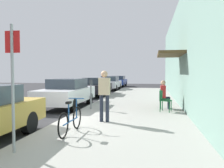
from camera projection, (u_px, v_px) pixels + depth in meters
The scene contains 14 objects.
ground_plane at pixel (56, 125), 7.72m from camera, with size 60.00×60.00×0.00m, color #2D2D30.
sidewalk_slab at pixel (129, 115), 9.29m from camera, with size 4.50×32.00×0.12m, color #9E9B93.
building_facade at pixel (192, 46), 8.76m from camera, with size 1.40×32.00×5.51m.
parked_car_1 at pixel (67, 93), 11.71m from camera, with size 1.80×4.40×1.45m.
parked_car_2 at pixel (95, 86), 17.46m from camera, with size 1.80×4.40×1.39m.
parked_car_3 at pixel (110, 83), 23.44m from camera, with size 1.80×4.40×1.41m.
parked_car_4 at pixel (118, 81), 29.16m from camera, with size 1.80×4.40×1.38m.
parking_meter at pixel (91, 92), 10.34m from camera, with size 0.12×0.10×1.32m.
street_sign at pixel (13, 78), 4.64m from camera, with size 0.32×0.06×2.60m.
bicycle_0 at pixel (71, 120), 6.19m from camera, with size 0.46×1.71×0.90m.
cafe_chair_0 at pixel (164, 100), 9.71m from camera, with size 0.55×0.55×0.87m.
cafe_chair_1 at pixel (163, 98), 10.46m from camera, with size 0.45×0.45×0.87m.
seated_patron_1 at pixel (164, 93), 10.44m from camera, with size 0.43×0.36×1.29m.
pedestrian_standing at pixel (104, 92), 7.63m from camera, with size 0.36×0.22×1.70m.
Camera 1 is at (3.18, -7.20, 1.75)m, focal length 36.96 mm.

